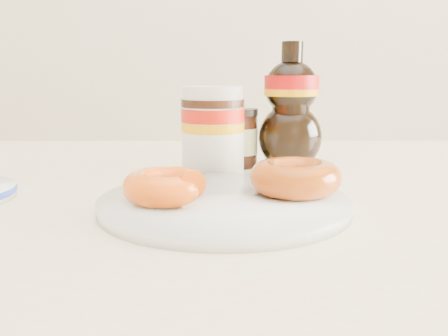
{
  "coord_description": "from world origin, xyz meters",
  "views": [
    {
      "loc": [
        -0.09,
        -0.5,
        0.89
      ],
      "look_at": [
        -0.08,
        0.06,
        0.79
      ],
      "focal_mm": 40.0,
      "sensor_mm": 36.0,
      "label": 1
    }
  ],
  "objects_px": {
    "donut_bitten": "(166,186)",
    "dark_jar": "(239,139)",
    "syrup_bottle": "(291,105)",
    "donut_whole": "(295,177)",
    "dining_table": "(290,254)",
    "nutella_jar": "(213,128)",
    "plate": "(224,203)"
  },
  "relations": [
    {
      "from": "plate",
      "to": "dark_jar",
      "type": "relative_size",
      "value": 2.98
    },
    {
      "from": "nutella_jar",
      "to": "syrup_bottle",
      "type": "distance_m",
      "value": 0.14
    },
    {
      "from": "plate",
      "to": "donut_bitten",
      "type": "xyz_separation_m",
      "value": [
        -0.06,
        -0.01,
        0.02
      ]
    },
    {
      "from": "donut_bitten",
      "to": "dining_table",
      "type": "bearing_deg",
      "value": 13.27
    },
    {
      "from": "syrup_bottle",
      "to": "donut_whole",
      "type": "bearing_deg",
      "value": -96.32
    },
    {
      "from": "plate",
      "to": "nutella_jar",
      "type": "height_order",
      "value": "nutella_jar"
    },
    {
      "from": "dining_table",
      "to": "donut_bitten",
      "type": "bearing_deg",
      "value": -144.29
    },
    {
      "from": "syrup_bottle",
      "to": "plate",
      "type": "bearing_deg",
      "value": -112.68
    },
    {
      "from": "nutella_jar",
      "to": "syrup_bottle",
      "type": "bearing_deg",
      "value": 28.82
    },
    {
      "from": "donut_whole",
      "to": "plate",
      "type": "bearing_deg",
      "value": -166.66
    },
    {
      "from": "dark_jar",
      "to": "syrup_bottle",
      "type": "bearing_deg",
      "value": -0.15
    },
    {
      "from": "donut_whole",
      "to": "nutella_jar",
      "type": "distance_m",
      "value": 0.19
    },
    {
      "from": "dark_jar",
      "to": "nutella_jar",
      "type": "bearing_deg",
      "value": -121.54
    },
    {
      "from": "plate",
      "to": "nutella_jar",
      "type": "relative_size",
      "value": 2.13
    },
    {
      "from": "nutella_jar",
      "to": "dark_jar",
      "type": "bearing_deg",
      "value": 58.46
    },
    {
      "from": "donut_bitten",
      "to": "donut_whole",
      "type": "height_order",
      "value": "donut_whole"
    },
    {
      "from": "dining_table",
      "to": "donut_whole",
      "type": "height_order",
      "value": "donut_whole"
    },
    {
      "from": "syrup_bottle",
      "to": "dining_table",
      "type": "bearing_deg",
      "value": -96.81
    },
    {
      "from": "donut_bitten",
      "to": "syrup_bottle",
      "type": "distance_m",
      "value": 0.31
    },
    {
      "from": "nutella_jar",
      "to": "syrup_bottle",
      "type": "height_order",
      "value": "syrup_bottle"
    },
    {
      "from": "donut_bitten",
      "to": "dark_jar",
      "type": "xyz_separation_m",
      "value": [
        0.08,
        0.26,
        0.02
      ]
    },
    {
      "from": "donut_bitten",
      "to": "dark_jar",
      "type": "height_order",
      "value": "dark_jar"
    },
    {
      "from": "donut_bitten",
      "to": "donut_whole",
      "type": "relative_size",
      "value": 0.88
    },
    {
      "from": "dining_table",
      "to": "dark_jar",
      "type": "bearing_deg",
      "value": 110.65
    },
    {
      "from": "plate",
      "to": "syrup_bottle",
      "type": "xyz_separation_m",
      "value": [
        0.1,
        0.24,
        0.09
      ]
    },
    {
      "from": "dining_table",
      "to": "syrup_bottle",
      "type": "distance_m",
      "value": 0.24
    },
    {
      "from": "donut_bitten",
      "to": "nutella_jar",
      "type": "height_order",
      "value": "nutella_jar"
    },
    {
      "from": "syrup_bottle",
      "to": "dark_jar",
      "type": "distance_m",
      "value": 0.09
    },
    {
      "from": "dining_table",
      "to": "nutella_jar",
      "type": "xyz_separation_m",
      "value": [
        -0.1,
        0.09,
        0.15
      ]
    },
    {
      "from": "plate",
      "to": "donut_whole",
      "type": "bearing_deg",
      "value": 13.34
    },
    {
      "from": "dining_table",
      "to": "plate",
      "type": "relative_size",
      "value": 5.29
    },
    {
      "from": "donut_whole",
      "to": "nutella_jar",
      "type": "xyz_separation_m",
      "value": [
        -0.09,
        0.16,
        0.04
      ]
    }
  ]
}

